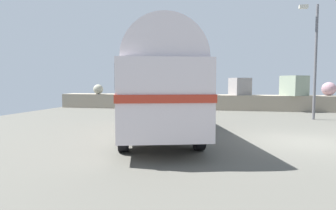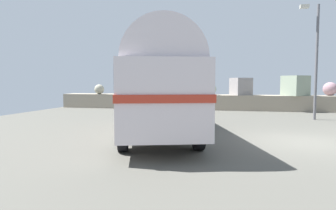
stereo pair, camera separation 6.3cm
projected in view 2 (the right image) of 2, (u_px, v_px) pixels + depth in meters
ground at (306, 143)px, 9.99m from camera, size 32.00×26.00×0.02m
breakwater at (270, 101)px, 21.37m from camera, size 31.36×2.16×2.49m
vintage_coach at (157, 81)px, 11.21m from camera, size 4.84×8.91×3.70m
lamp_post at (315, 55)px, 15.85m from camera, size 0.99×0.26×6.11m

